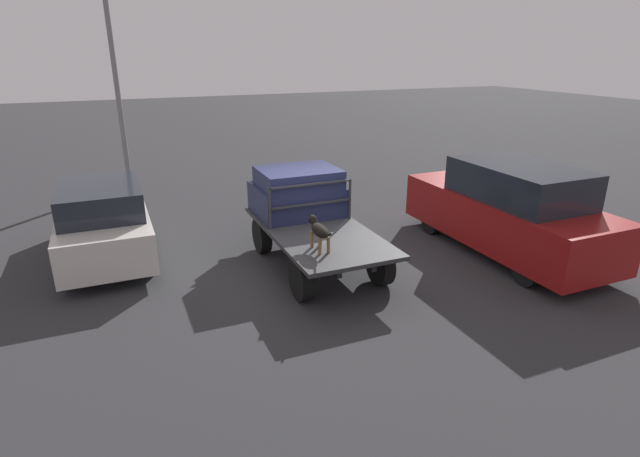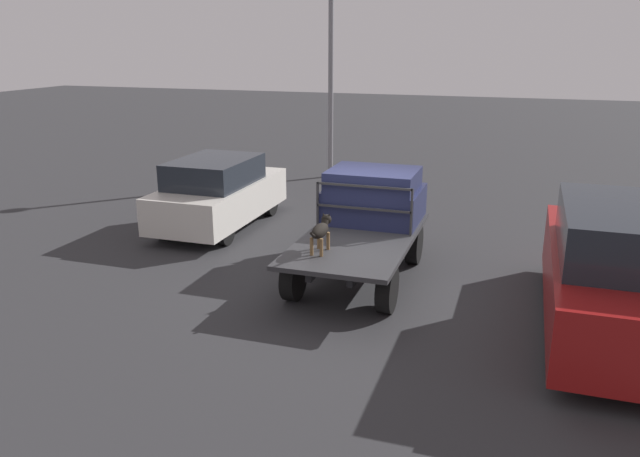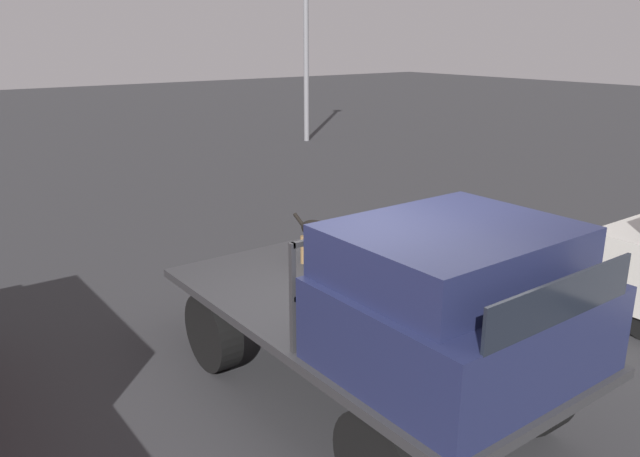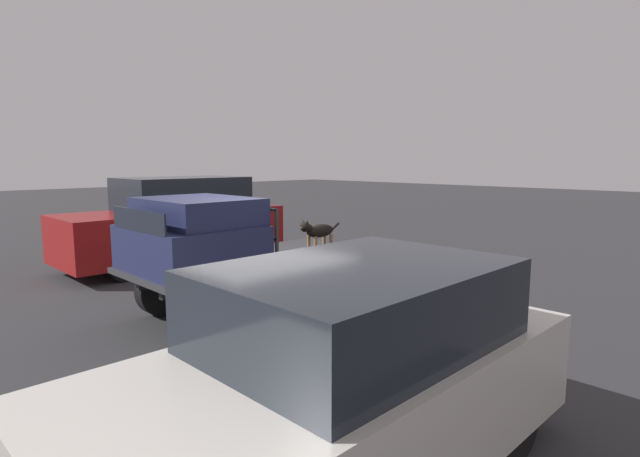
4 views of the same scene
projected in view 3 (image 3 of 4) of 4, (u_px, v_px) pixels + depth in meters
The scene contains 6 objects.
ground_plane at pixel (356, 394), 5.80m from camera, with size 80.00×80.00×0.00m, color #2D2D30.
flatbed_truck at pixel (358, 334), 5.62m from camera, with size 4.00×1.95×0.85m.
truck_cab at pixel (458, 300), 4.54m from camera, with size 1.59×1.83×1.04m.
truck_headboard at pixel (382, 257), 5.15m from camera, with size 0.04×1.83×0.89m.
dog at pixel (324, 234), 6.44m from camera, with size 0.95×0.23×0.61m.
light_pole_far at pixel (306, 19), 18.86m from camera, with size 0.41×0.41×5.84m.
Camera 3 is at (3.87, -3.31, 3.18)m, focal length 35.00 mm.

